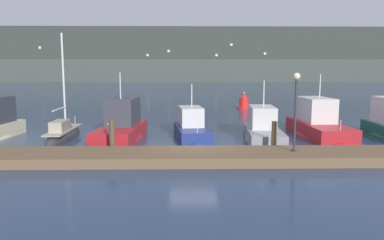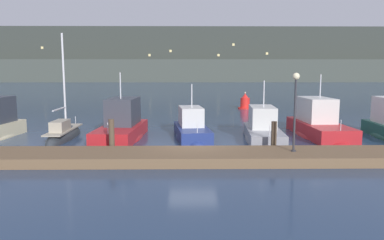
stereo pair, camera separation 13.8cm
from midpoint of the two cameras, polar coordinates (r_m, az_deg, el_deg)
name	(u,v)px [view 1 (the left image)]	position (r m, az deg, el deg)	size (l,w,h in m)	color
ground_plane	(193,152)	(19.43, -0.01, -4.86)	(400.00, 400.00, 0.00)	navy
dock	(194,156)	(17.42, 0.13, -5.58)	(32.00, 2.80, 0.45)	brown
mooring_pile_1	(112,137)	(19.26, -12.28, -2.48)	(0.28, 0.28, 1.76)	#4C3D2D
mooring_pile_2	(274,137)	(19.43, 12.21, -2.59)	(0.28, 0.28, 1.63)	#4C3D2D
sailboat_berth_2	(64,137)	(24.42, -19.12, -2.41)	(1.34, 5.60, 7.13)	#2D3338
motorboat_berth_3	(121,131)	(23.42, -10.86, -1.60)	(2.87, 6.98, 4.57)	red
motorboat_berth_4	(192,133)	(23.29, -0.21, -1.96)	(2.62, 5.73, 3.94)	navy
motorboat_berth_5	(263,135)	(23.07, 10.57, -2.20)	(2.60, 6.42, 4.25)	gray
motorboat_berth_6	(318,128)	(25.33, 18.50, -1.19)	(2.74, 7.29, 4.45)	red
channel_buoy	(244,103)	(40.71, 7.83, 2.63)	(1.48, 1.48, 1.82)	red
dock_lamppost	(296,99)	(17.74, 15.34, 3.16)	(0.32, 0.32, 3.63)	#2D2D33
hillside_backdrop	(186,57)	(136.46, -1.03, 9.58)	(240.00, 23.00, 18.72)	#333833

